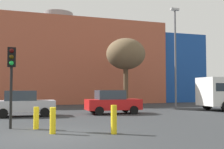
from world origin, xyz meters
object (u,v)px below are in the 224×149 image
(bollard_yellow_2, at_px, (53,121))
(street_lamp, at_px, (175,52))
(bollard_yellow_1, at_px, (36,118))
(parked_car_3, at_px, (112,102))
(bare_tree_0, at_px, (126,55))
(bollard_yellow_0, at_px, (114,120))
(parked_car_2, at_px, (23,104))
(traffic_light_island, at_px, (11,69))

(bollard_yellow_2, xyz_separation_m, street_lamp, (11.56, 10.08, 4.50))
(bollard_yellow_1, xyz_separation_m, bollard_yellow_2, (0.58, -1.53, 0.03))
(parked_car_3, bearing_deg, bare_tree_0, 60.73)
(bollard_yellow_2, bearing_deg, bare_tree_0, 58.60)
(bollard_yellow_0, bearing_deg, street_lamp, 49.60)
(bollard_yellow_2, bearing_deg, street_lamp, 41.08)
(parked_car_2, height_order, bollard_yellow_2, parked_car_2)
(parked_car_2, xyz_separation_m, parked_car_3, (6.10, 0.00, 0.01))
(parked_car_3, bearing_deg, traffic_light_island, -139.43)
(bollard_yellow_1, bearing_deg, parked_car_3, 47.86)
(traffic_light_island, bearing_deg, bollard_yellow_2, 40.75)
(bare_tree_0, relative_size, bollard_yellow_0, 5.75)
(parked_car_3, height_order, bollard_yellow_2, parked_car_3)
(traffic_light_island, xyz_separation_m, bare_tree_0, (9.70, 11.17, 2.33))
(bare_tree_0, relative_size, street_lamp, 0.73)
(bollard_yellow_1, relative_size, street_lamp, 0.11)
(traffic_light_island, distance_m, bare_tree_0, 14.98)
(traffic_light_island, distance_m, street_lamp, 15.71)
(bollard_yellow_2, height_order, street_lamp, street_lamp)
(parked_car_2, height_order, bollard_yellow_0, parked_car_2)
(bare_tree_0, xyz_separation_m, bollard_yellow_0, (-5.69, -13.91, -4.48))
(parked_car_2, distance_m, street_lamp, 13.62)
(bare_tree_0, relative_size, bollard_yellow_1, 6.67)
(bollard_yellow_1, height_order, street_lamp, street_lamp)
(parked_car_3, height_order, street_lamp, street_lamp)
(parked_car_2, relative_size, bollard_yellow_1, 3.92)
(parked_car_3, height_order, bare_tree_0, bare_tree_0)
(bollard_yellow_1, bearing_deg, street_lamp, 35.13)
(traffic_light_island, height_order, bare_tree_0, bare_tree_0)
(bollard_yellow_0, xyz_separation_m, bollard_yellow_1, (-2.91, 2.31, -0.08))
(parked_car_3, bearing_deg, bollard_yellow_1, -132.14)
(street_lamp, bearing_deg, parked_car_2, -169.10)
(parked_car_2, distance_m, bollard_yellow_0, 9.10)
(parked_car_2, distance_m, bollard_yellow_2, 7.72)
(parked_car_2, bearing_deg, street_lamp, 10.90)
(traffic_light_island, relative_size, bollard_yellow_2, 3.49)
(parked_car_2, bearing_deg, bare_tree_0, 30.94)
(parked_car_2, bearing_deg, parked_car_3, 0.00)
(parked_car_2, distance_m, bollard_yellow_1, 6.13)
(parked_car_3, xyz_separation_m, bare_tree_0, (3.09, 5.50, 4.21))
(bollard_yellow_0, height_order, street_lamp, street_lamp)
(parked_car_2, xyz_separation_m, traffic_light_island, (-0.52, -5.66, 1.88))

